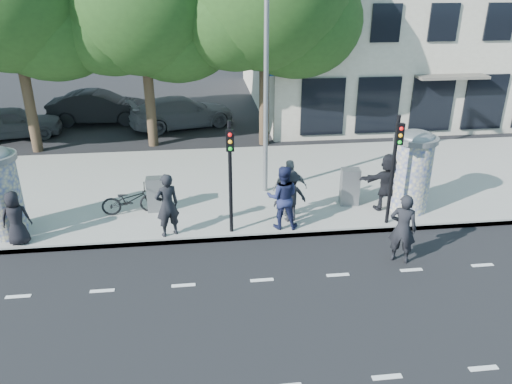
{
  "coord_description": "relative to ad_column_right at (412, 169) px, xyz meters",
  "views": [
    {
      "loc": [
        -1.42,
        -9.27,
        7.28
      ],
      "look_at": [
        0.09,
        3.5,
        1.55
      ],
      "focal_mm": 35.0,
      "sensor_mm": 36.0,
      "label": 1
    }
  ],
  "objects": [
    {
      "name": "man_road",
      "position": [
        -1.35,
        -2.78,
        -0.55
      ],
      "size": [
        0.86,
        0.75,
        1.97
      ],
      "primitive_type": "imported",
      "rotation": [
        0.0,
        0.0,
        2.66
      ],
      "color": "black",
      "rests_on": "ground"
    },
    {
      "name": "ped_b",
      "position": [
        -7.63,
        -0.85,
        -0.43
      ],
      "size": [
        0.83,
        0.7,
        1.92
      ],
      "primitive_type": "imported",
      "rotation": [
        0.0,
        0.0,
        3.55
      ],
      "color": "black",
      "rests_on": "sidewalk"
    },
    {
      "name": "cabinet_left",
      "position": [
        -8.1,
        0.85,
        -0.82
      ],
      "size": [
        0.54,
        0.4,
        1.14
      ],
      "primitive_type": "cube",
      "rotation": [
        0.0,
        0.0,
        0.0
      ],
      "color": "slate",
      "rests_on": "sidewalk"
    },
    {
      "name": "ped_d",
      "position": [
        -3.94,
        -0.32,
        -0.57
      ],
      "size": [
        1.16,
        0.82,
        1.63
      ],
      "primitive_type": "imported",
      "rotation": [
        0.0,
        0.0,
        3.36
      ],
      "color": "black",
      "rests_on": "sidewalk"
    },
    {
      "name": "traffic_pole_far",
      "position": [
        -1.0,
        -0.91,
        0.69
      ],
      "size": [
        0.22,
        0.31,
        3.4
      ],
      "color": "black",
      "rests_on": "sidewalk"
    },
    {
      "name": "tree_near_left",
      "position": [
        -8.7,
        8.0,
        4.53
      ],
      "size": [
        6.8,
        6.8,
        8.97
      ],
      "color": "#38281C",
      "rests_on": "ground"
    },
    {
      "name": "traffic_pole_near",
      "position": [
        -5.8,
        -0.91,
        0.69
      ],
      "size": [
        0.22,
        0.31,
        3.4
      ],
      "color": "black",
      "rests_on": "sidewalk"
    },
    {
      "name": "curb",
      "position": [
        -5.2,
        -1.15,
        -1.46
      ],
      "size": [
        40.0,
        0.1,
        0.16
      ],
      "primitive_type": "cube",
      "color": "slate",
      "rests_on": "ground"
    },
    {
      "name": "cabinet_right",
      "position": [
        -1.78,
        0.6,
        -0.77
      ],
      "size": [
        0.63,
        0.48,
        1.23
      ],
      "primitive_type": "cube",
      "rotation": [
        0.0,
        0.0,
        -0.1
      ],
      "color": "slate",
      "rests_on": "sidewalk"
    },
    {
      "name": "ped_c",
      "position": [
        -4.26,
        -0.75,
        -0.41
      ],
      "size": [
        1.05,
        0.87,
        1.96
      ],
      "primitive_type": "imported",
      "rotation": [
        0.0,
        0.0,
        3.0
      ],
      "color": "#1B2043",
      "rests_on": "sidewalk"
    },
    {
      "name": "car_mid",
      "position": [
        -11.67,
        12.02,
        -0.71
      ],
      "size": [
        1.88,
        5.06,
        1.65
      ],
      "primitive_type": "imported",
      "rotation": [
        0.0,
        0.0,
        1.55
      ],
      "color": "black",
      "rests_on": "ground"
    },
    {
      "name": "lane_dash_far",
      "position": [
        -5.2,
        -3.3,
        -1.53
      ],
      "size": [
        32.0,
        0.12,
        0.01
      ],
      "primitive_type": "cube",
      "color": "silver",
      "rests_on": "ground"
    },
    {
      "name": "ped_e",
      "position": [
        -3.89,
        0.06,
        -0.47
      ],
      "size": [
        1.08,
        0.62,
        1.83
      ],
      "primitive_type": "imported",
      "rotation": [
        0.0,
        0.0,
        3.15
      ],
      "color": "gray",
      "rests_on": "sidewalk"
    },
    {
      "name": "street_lamp",
      "position": [
        -4.4,
        1.93,
        3.26
      ],
      "size": [
        0.25,
        0.93,
        8.0
      ],
      "color": "slate",
      "rests_on": "sidewalk"
    },
    {
      "name": "car_left",
      "position": [
        -15.32,
        9.98,
        -0.8
      ],
      "size": [
        2.44,
        4.55,
        1.47
      ],
      "primitive_type": "imported",
      "rotation": [
        0.0,
        0.0,
        1.74
      ],
      "color": "#4B4D52",
      "rests_on": "ground"
    },
    {
      "name": "car_right",
      "position": [
        -7.42,
        10.81,
        -0.78
      ],
      "size": [
        3.6,
        5.63,
        1.52
      ],
      "primitive_type": "imported",
      "rotation": [
        0.0,
        0.0,
        1.88
      ],
      "color": "slate",
      "rests_on": "ground"
    },
    {
      "name": "ped_f",
      "position": [
        -0.72,
        0.09,
        -0.44
      ],
      "size": [
        1.76,
        0.65,
        1.89
      ],
      "primitive_type": "imported",
      "rotation": [
        0.0,
        0.0,
        3.13
      ],
      "color": "black",
      "rests_on": "sidewalk"
    },
    {
      "name": "ped_a",
      "position": [
        -11.83,
        -0.85,
        -0.6
      ],
      "size": [
        0.85,
        0.63,
        1.58
      ],
      "primitive_type": "imported",
      "rotation": [
        0.0,
        0.0,
        3.31
      ],
      "color": "black",
      "rests_on": "sidewalk"
    },
    {
      "name": "ad_column_right",
      "position": [
        0.0,
        0.0,
        0.0
      ],
      "size": [
        1.36,
        1.36,
        2.65
      ],
      "color": "beige",
      "rests_on": "sidewalk"
    },
    {
      "name": "ground",
      "position": [
        -5.2,
        -4.7,
        -1.54
      ],
      "size": [
        120.0,
        120.0,
        0.0
      ],
      "primitive_type": "plane",
      "color": "black",
      "rests_on": "ground"
    },
    {
      "name": "sidewalk",
      "position": [
        -5.2,
        2.8,
        -1.46
      ],
      "size": [
        40.0,
        8.0,
        0.15
      ],
      "primitive_type": "cube",
      "color": "gray",
      "rests_on": "ground"
    },
    {
      "name": "bicycle",
      "position": [
        -8.9,
        0.73,
        -0.92
      ],
      "size": [
        0.82,
        1.84,
        0.94
      ],
      "primitive_type": "imported",
      "rotation": [
        0.0,
        0.0,
        1.68
      ],
      "color": "black",
      "rests_on": "sidewalk"
    }
  ]
}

